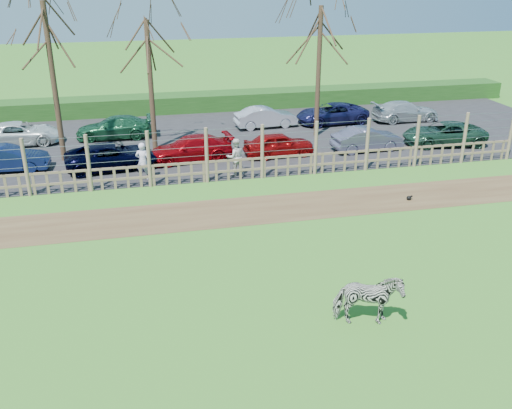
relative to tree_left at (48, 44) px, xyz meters
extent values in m
plane|color=#639C36|center=(6.50, -12.50, -5.62)|extent=(120.00, 120.00, 0.00)
cube|color=brown|center=(6.50, -8.00, -5.61)|extent=(34.00, 2.80, 0.01)
cube|color=#232326|center=(6.50, 2.00, -5.60)|extent=(44.00, 13.00, 0.04)
cube|color=#1E4716|center=(6.50, 9.00, -5.07)|extent=(46.00, 2.00, 1.10)
cube|color=brown|center=(6.50, -4.50, -5.17)|extent=(30.00, 0.06, 0.10)
cube|color=brown|center=(6.50, -4.50, -4.67)|extent=(30.00, 0.06, 0.10)
cylinder|color=brown|center=(-1.00, -4.50, -4.37)|extent=(0.16, 0.16, 2.50)
cylinder|color=brown|center=(1.50, -4.50, -4.37)|extent=(0.16, 0.16, 2.50)
cylinder|color=brown|center=(4.00, -4.50, -4.37)|extent=(0.16, 0.16, 2.50)
cylinder|color=brown|center=(6.50, -4.50, -4.37)|extent=(0.16, 0.16, 2.50)
cylinder|color=brown|center=(9.00, -4.50, -4.37)|extent=(0.16, 0.16, 2.50)
cylinder|color=brown|center=(11.50, -4.50, -4.37)|extent=(0.16, 0.16, 2.50)
cylinder|color=brown|center=(14.00, -4.50, -4.37)|extent=(0.16, 0.16, 2.50)
cylinder|color=brown|center=(16.50, -4.50, -4.37)|extent=(0.16, 0.16, 2.50)
cylinder|color=brown|center=(19.00, -4.50, -4.37)|extent=(0.16, 0.16, 2.50)
cylinder|color=brown|center=(21.50, -4.50, -4.37)|extent=(0.16, 0.16, 2.50)
cylinder|color=gray|center=(6.50, -4.50, -4.37)|extent=(30.00, 0.02, 0.02)
cylinder|color=gray|center=(6.50, -4.50, -3.97)|extent=(30.00, 0.02, 0.02)
cylinder|color=gray|center=(6.50, -4.50, -3.57)|extent=(30.00, 0.02, 0.02)
cylinder|color=gray|center=(6.50, -4.50, -3.22)|extent=(30.00, 0.02, 0.02)
cylinder|color=#3D2B1E|center=(0.00, 0.00, -1.87)|extent=(0.26, 0.26, 7.50)
cylinder|color=#3D2B1E|center=(4.50, 1.00, -2.37)|extent=(0.26, 0.26, 6.50)
cylinder|color=#3D2B1E|center=(13.50, 1.50, -2.12)|extent=(0.26, 0.26, 7.00)
imported|color=gray|center=(9.17, -16.20, -4.86)|extent=(1.91, 1.16, 1.51)
imported|color=silver|center=(3.75, -3.67, -4.71)|extent=(0.71, 0.56, 1.72)
imported|color=beige|center=(7.88, -3.95, -4.71)|extent=(0.89, 0.73, 1.72)
sphere|color=black|center=(14.31, -8.37, -5.52)|extent=(0.19, 0.19, 0.19)
sphere|color=black|center=(14.42, -8.37, -5.46)|extent=(0.09, 0.09, 0.09)
imported|color=#12204E|center=(-2.35, -1.14, -4.98)|extent=(3.69, 1.40, 1.20)
imported|color=black|center=(2.37, -1.82, -4.98)|extent=(4.51, 2.45, 1.20)
imported|color=#98060C|center=(6.12, -1.40, -4.98)|extent=(4.31, 2.16, 1.20)
imported|color=#980A0B|center=(10.52, -1.62, -4.98)|extent=(3.62, 1.69, 1.20)
imported|color=#52516B|center=(15.19, -1.73, -4.98)|extent=(3.71, 1.49, 1.20)
imported|color=#214632|center=(19.60, -1.66, -4.98)|extent=(4.53, 2.52, 1.20)
imported|color=silver|center=(-2.50, 3.27, -4.98)|extent=(4.40, 2.19, 1.20)
imported|color=#1E5935|center=(2.44, 3.40, -4.98)|extent=(4.19, 1.82, 1.20)
imported|color=#B6B6C3|center=(11.12, 3.80, -4.98)|extent=(3.73, 1.57, 1.20)
imported|color=#191A48|center=(15.24, 3.82, -4.98)|extent=(4.45, 2.30, 1.20)
imported|color=#B0B9BD|center=(19.85, 3.41, -4.98)|extent=(4.18, 1.79, 1.20)
camera|label=1|loc=(3.49, -28.19, 3.39)|focal=40.00mm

